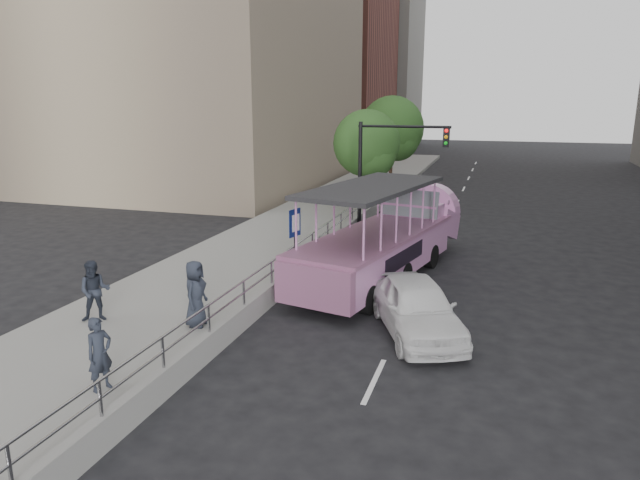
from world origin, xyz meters
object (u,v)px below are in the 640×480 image
(pedestrian_far, at_px, (195,293))
(street_tree_far, at_px, (393,131))
(duck_boat, at_px, (388,240))
(street_tree_near, at_px, (368,146))
(pedestrian_mid, at_px, (95,291))
(traffic_signal, at_px, (385,159))
(parking_sign, at_px, (295,240))
(pedestrian_near, at_px, (100,354))
(car, at_px, (417,307))

(pedestrian_far, bearing_deg, street_tree_far, -7.10)
(duck_boat, distance_m, street_tree_near, 10.58)
(pedestrian_mid, height_order, street_tree_near, street_tree_near)
(pedestrian_mid, distance_m, street_tree_far, 23.88)
(duck_boat, height_order, traffic_signal, traffic_signal)
(parking_sign, relative_size, street_tree_far, 0.43)
(street_tree_near, bearing_deg, pedestrian_far, -92.62)
(traffic_signal, bearing_deg, pedestrian_near, -98.32)
(pedestrian_far, height_order, parking_sign, parking_sign)
(parking_sign, xyz_separation_m, street_tree_near, (-0.49, 12.61, 2.08))
(duck_boat, relative_size, pedestrian_near, 6.71)
(pedestrian_near, relative_size, traffic_signal, 0.30)
(parking_sign, height_order, street_tree_near, street_tree_near)
(duck_boat, relative_size, car, 2.37)
(traffic_signal, relative_size, street_tree_far, 0.81)
(pedestrian_near, relative_size, street_tree_far, 0.25)
(pedestrian_far, height_order, traffic_signal, traffic_signal)
(traffic_signal, distance_m, street_tree_near, 3.80)
(car, bearing_deg, pedestrian_mid, 172.29)
(pedestrian_mid, xyz_separation_m, pedestrian_far, (2.77, 0.51, 0.05))
(pedestrian_near, bearing_deg, duck_boat, -3.34)
(street_tree_near, bearing_deg, street_tree_far, 88.09)
(car, height_order, pedestrian_near, pedestrian_near)
(pedestrian_near, height_order, street_tree_far, street_tree_far)
(car, bearing_deg, parking_sign, 127.66)
(street_tree_near, bearing_deg, traffic_signal, -65.02)
(pedestrian_near, xyz_separation_m, pedestrian_far, (0.13, 3.68, 0.10))
(traffic_signal, xyz_separation_m, street_tree_far, (-1.40, 9.43, 0.81))
(duck_boat, xyz_separation_m, street_tree_far, (-2.80, 15.82, 3.03))
(street_tree_near, bearing_deg, pedestrian_near, -92.52)
(pedestrian_near, height_order, parking_sign, parking_sign)
(duck_boat, distance_m, pedestrian_near, 11.41)
(car, distance_m, pedestrian_near, 8.01)
(pedestrian_mid, bearing_deg, parking_sign, 18.66)
(traffic_signal, bearing_deg, duck_boat, -77.60)
(traffic_signal, height_order, street_tree_near, street_tree_near)
(duck_boat, relative_size, parking_sign, 3.83)
(parking_sign, height_order, traffic_signal, traffic_signal)
(duck_boat, relative_size, street_tree_near, 1.85)
(duck_boat, bearing_deg, traffic_signal, 102.40)
(pedestrian_near, relative_size, pedestrian_mid, 0.94)
(pedestrian_far, bearing_deg, car, -75.59)
(duck_boat, bearing_deg, street_tree_near, 107.00)
(car, xyz_separation_m, street_tree_near, (-4.80, 14.93, 3.06))
(pedestrian_mid, bearing_deg, pedestrian_far, -20.66)
(car, relative_size, street_tree_far, 0.69)
(pedestrian_far, xyz_separation_m, street_tree_near, (0.77, 16.86, 2.62))
(car, bearing_deg, street_tree_near, 83.83)
(pedestrian_near, relative_size, parking_sign, 0.57)
(duck_boat, height_order, car, duck_boat)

